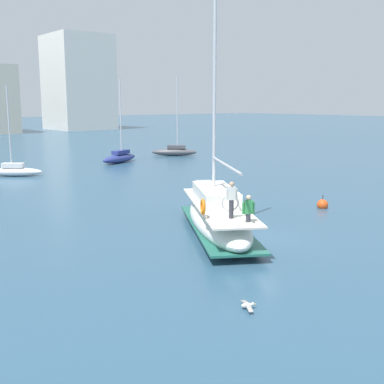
% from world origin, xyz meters
% --- Properties ---
extents(ground_plane, '(400.00, 400.00, 0.00)m').
position_xyz_m(ground_plane, '(0.00, 0.00, 0.00)').
color(ground_plane, '#2D516B').
extents(main_sailboat, '(6.98, 9.47, 12.11)m').
position_xyz_m(main_sailboat, '(-0.58, 1.55, 0.90)').
color(main_sailboat, white).
rests_on(main_sailboat, ground).
extents(moored_sloop_far, '(4.88, 4.48, 9.36)m').
position_xyz_m(moored_sloop_far, '(19.03, 31.21, 0.61)').
color(moored_sloop_far, '#4C4C51').
rests_on(moored_sloop_far, ground).
extents(moored_cutter_left, '(5.58, 3.43, 8.72)m').
position_xyz_m(moored_cutter_left, '(10.41, 29.44, 0.60)').
color(moored_cutter_left, navy).
rests_on(moored_cutter_left, ground).
extents(moored_cutter_right, '(4.23, 3.73, 7.74)m').
position_xyz_m(moored_cutter_right, '(-1.61, 26.70, 0.53)').
color(moored_cutter_right, white).
rests_on(moored_cutter_right, ground).
extents(seagull, '(0.55, 0.87, 0.16)m').
position_xyz_m(seagull, '(-5.75, -5.61, 0.13)').
color(seagull, silver).
rests_on(seagull, ground).
extents(mooring_buoy, '(0.67, 0.67, 0.93)m').
position_xyz_m(mooring_buoy, '(8.32, 1.95, 0.20)').
color(mooring_buoy, '#EA4C19').
rests_on(mooring_buoy, ground).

